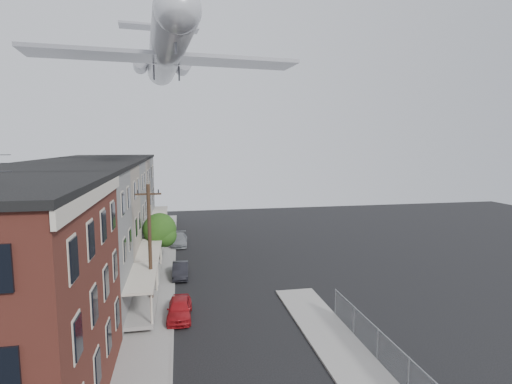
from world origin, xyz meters
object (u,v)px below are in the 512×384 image
airplane (166,51)px  car_near (180,308)px  car_mid (180,270)px  car_far (179,240)px  utility_pole (150,244)px  street_tree (161,231)px

airplane → car_near: bearing=-86.7°
car_mid → car_far: size_ratio=0.85×
utility_pole → airplane: bearing=83.2°
utility_pole → street_tree: size_ratio=1.73×
street_tree → car_mid: bearing=-64.9°
car_far → airplane: (-0.74, -6.97, 19.77)m
car_near → car_mid: car_near is taller
utility_pole → street_tree: (0.33, 9.92, -1.22)m
car_near → car_mid: bearing=92.4°
car_mid → airplane: size_ratio=0.14×
utility_pole → airplane: airplane is taller
car_far → airplane: bearing=-94.7°
car_far → airplane: 20.97m
car_near → airplane: (-0.74, 13.03, 19.75)m
utility_pole → car_far: (2.00, 17.60, -4.01)m
utility_pole → car_near: 5.07m
street_tree → car_far: bearing=77.7°
car_near → car_far: car_near is taller
car_mid → car_far: (-0.10, 11.44, 0.02)m
utility_pole → car_mid: bearing=71.2°
street_tree → car_far: 8.33m
utility_pole → car_mid: (2.10, 6.16, -4.03)m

